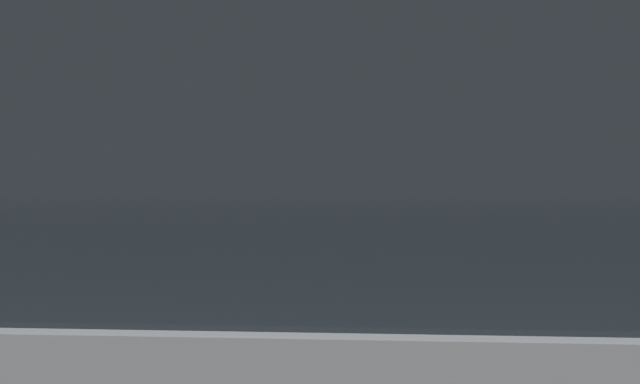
% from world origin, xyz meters
% --- Properties ---
extents(parking_meter, '(0.18, 0.19, 1.50)m').
position_xyz_m(parking_meter, '(-0.13, 0.42, 1.24)').
color(parking_meter, slate).
rests_on(parking_meter, sidewalk_curb).
extents(pedestrian_at_meter, '(0.56, 0.62, 1.59)m').
position_xyz_m(pedestrian_at_meter, '(0.45, 0.62, 1.03)').
color(pedestrian_at_meter, brown).
rests_on(pedestrian_at_meter, sidewalk_curb).
extents(background_railing, '(24.06, 0.06, 1.17)m').
position_xyz_m(background_railing, '(0.00, 2.09, 0.97)').
color(background_railing, gray).
rests_on(background_railing, sidewalk_curb).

